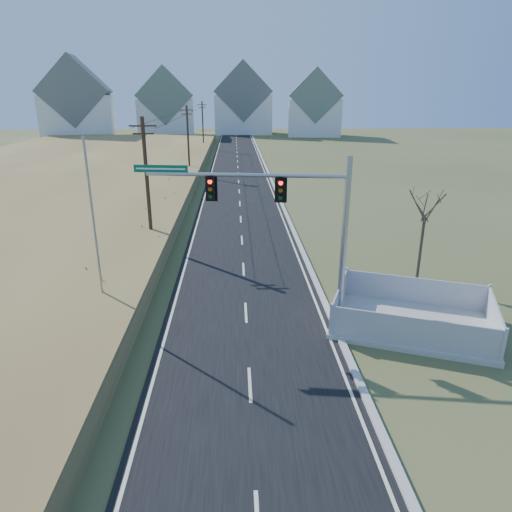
{
  "coord_description": "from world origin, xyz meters",
  "views": [
    {
      "loc": [
        -0.44,
        -16.58,
        10.44
      ],
      "look_at": [
        0.47,
        3.07,
        3.4
      ],
      "focal_mm": 32.0,
      "sensor_mm": 36.0,
      "label": 1
    }
  ],
  "objects": [
    {
      "name": "utility_pole_far",
      "position": [
        -6.5,
        75.0,
        4.68
      ],
      "size": [
        1.8,
        0.26,
        9.0
      ],
      "color": "#422D1E",
      "rests_on": "ground"
    },
    {
      "name": "curb",
      "position": [
        4.15,
        50.0,
        0.09
      ],
      "size": [
        0.3,
        180.0,
        0.18
      ],
      "primitive_type": "cube",
      "color": "#B2AFA8",
      "rests_on": "ground"
    },
    {
      "name": "road",
      "position": [
        0.0,
        50.0,
        0.03
      ],
      "size": [
        8.0,
        180.0,
        0.06
      ],
      "primitive_type": "cube",
      "color": "black",
      "rests_on": "ground"
    },
    {
      "name": "condo_n",
      "position": [
        2.0,
        112.0,
        7.61
      ],
      "size": [
        15.27,
        10.2,
        18.54
      ],
      "color": "white",
      "rests_on": "ground"
    },
    {
      "name": "condo_nnw",
      "position": [
        -18.0,
        108.0,
        6.94
      ],
      "size": [
        14.93,
        11.17,
        17.03
      ],
      "rotation": [
        0.0,
        0.0,
        0.07
      ],
      "color": "white",
      "rests_on": "ground"
    },
    {
      "name": "utility_pole_near",
      "position": [
        -6.5,
        15.0,
        4.68
      ],
      "size": [
        1.8,
        0.26,
        9.0
      ],
      "color": "#422D1E",
      "rests_on": "ground"
    },
    {
      "name": "traffic_signal_mast",
      "position": [
        2.6,
        3.33,
        4.79
      ],
      "size": [
        9.85,
        1.69,
        7.91
      ],
      "rotation": [
        0.0,
        0.0,
        -0.14
      ],
      "color": "#9EA0A5",
      "rests_on": "ground"
    },
    {
      "name": "open_sign",
      "position": [
        5.99,
        2.0,
        0.34
      ],
      "size": [
        0.5,
        0.22,
        0.64
      ],
      "rotation": [
        0.0,
        0.0,
        -0.34
      ],
      "color": "white",
      "rests_on": "ground"
    },
    {
      "name": "bare_tree",
      "position": [
        10.14,
        7.71,
        4.65
      ],
      "size": [
        2.18,
        2.18,
        5.77
      ],
      "color": "#4C3F33",
      "rests_on": "ground"
    },
    {
      "name": "utility_pole_mid",
      "position": [
        -6.5,
        45.0,
        4.68
      ],
      "size": [
        1.8,
        0.26,
        9.0
      ],
      "color": "#422D1E",
      "rests_on": "ground"
    },
    {
      "name": "ground",
      "position": [
        0.0,
        0.0,
        0.0
      ],
      "size": [
        260.0,
        260.0,
        0.0
      ],
      "primitive_type": "plane",
      "color": "#4A5127",
      "rests_on": "ground"
    },
    {
      "name": "fence_enclosure",
      "position": [
        7.75,
        2.19,
        0.31
      ],
      "size": [
        8.46,
        7.15,
        1.65
      ],
      "rotation": [
        0.0,
        0.0,
        -0.37
      ],
      "color": "#B7B5AD",
      "rests_on": "ground"
    },
    {
      "name": "flagpole",
      "position": [
        -7.0,
        4.08,
        3.47
      ],
      "size": [
        0.39,
        0.39,
        8.69
      ],
      "color": "#B7B5AD",
      "rests_on": "ground"
    },
    {
      "name": "condo_nw",
      "position": [
        -38.0,
        100.0,
        7.7
      ],
      "size": [
        17.69,
        13.38,
        19.05
      ],
      "rotation": [
        0.0,
        0.0,
        0.14
      ],
      "color": "white",
      "rests_on": "ground"
    },
    {
      "name": "reed_marsh",
      "position": [
        -24.0,
        40.0,
        0.65
      ],
      "size": [
        38.0,
        110.0,
        1.3
      ],
      "primitive_type": "cube",
      "color": "#A6914B",
      "rests_on": "ground"
    },
    {
      "name": "condo_ne",
      "position": [
        20.0,
        104.0,
        6.84
      ],
      "size": [
        14.12,
        10.51,
        16.52
      ],
      "rotation": [
        0.0,
        0.0,
        -0.1
      ],
      "color": "white",
      "rests_on": "ground"
    }
  ]
}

